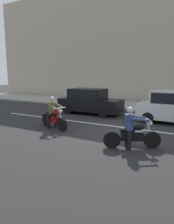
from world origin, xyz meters
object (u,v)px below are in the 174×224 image
(parked_sedan_black, at_px, (89,101))
(parked_hatchback_silver, at_px, (173,107))
(motorcycle_with_rider_olive, at_px, (53,115))
(motorcycle_with_rider_denim_blue, at_px, (132,131))

(parked_sedan_black, bearing_deg, parked_hatchback_silver, -3.00)
(parked_hatchback_silver, distance_m, parked_sedan_black, 5.42)
(parked_hatchback_silver, xyz_separation_m, parked_sedan_black, (-5.41, 0.28, -0.05))
(motorcycle_with_rider_olive, bearing_deg, parked_hatchback_silver, 38.65)
(motorcycle_with_rider_olive, distance_m, parked_sedan_black, 4.39)
(parked_sedan_black, bearing_deg, motorcycle_with_rider_denim_blue, -48.76)
(motorcycle_with_rider_denim_blue, xyz_separation_m, parked_sedan_black, (-4.64, 5.29, 0.24))
(motorcycle_with_rider_denim_blue, bearing_deg, parked_hatchback_silver, 81.17)
(motorcycle_with_rider_denim_blue, relative_size, motorcycle_with_rider_olive, 0.95)
(parked_hatchback_silver, bearing_deg, motorcycle_with_rider_denim_blue, -98.83)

